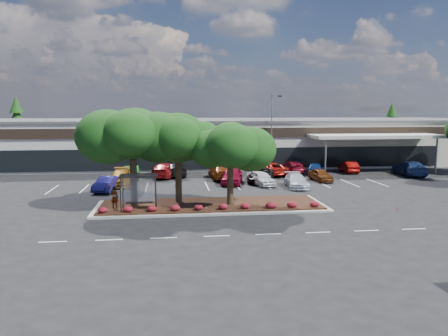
{
  "coord_description": "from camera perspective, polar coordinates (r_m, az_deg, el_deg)",
  "views": [
    {
      "loc": [
        -5.14,
        -29.64,
        7.65
      ],
      "look_at": [
        -0.5,
        7.69,
        2.6
      ],
      "focal_mm": 35.0,
      "sensor_mm": 36.0,
      "label": 1
    }
  ],
  "objects": [
    {
      "name": "car_10",
      "position": [
        49.99,
        -7.62,
        -0.27
      ],
      "size": [
        3.7,
        6.06,
        1.64
      ],
      "primitive_type": "imported",
      "rotation": [
        0.0,
        0.0,
        2.88
      ],
      "color": "maroon",
      "rests_on": "ground"
    },
    {
      "name": "car_11",
      "position": [
        50.85,
        -6.54,
        -0.13
      ],
      "size": [
        3.05,
        5.87,
        1.63
      ],
      "primitive_type": "imported",
      "rotation": [
        0.0,
        0.0,
        3.28
      ],
      "color": "black",
      "rests_on": "ground"
    },
    {
      "name": "island_tree_west",
      "position": [
        34.43,
        -11.82,
        1.74
      ],
      "size": [
        7.2,
        7.2,
        7.89
      ],
      "primitive_type": null,
      "color": "#113D0D",
      "rests_on": "landscape_island"
    },
    {
      "name": "retail_store",
      "position": [
        63.92,
        -2.41,
        3.6
      ],
      "size": [
        80.4,
        25.2,
        6.25
      ],
      "color": "beige",
      "rests_on": "ground"
    },
    {
      "name": "island_tree_east",
      "position": [
        33.91,
        0.83,
        0.64
      ],
      "size": [
        5.8,
        5.8,
        6.5
      ],
      "primitive_type": null,
      "color": "#113D0D",
      "rests_on": "landscape_island"
    },
    {
      "name": "car_7",
      "position": [
        48.08,
        12.5,
        -0.89
      ],
      "size": [
        1.94,
        4.04,
        1.33
      ],
      "primitive_type": "imported",
      "rotation": [
        0.0,
        0.0,
        0.1
      ],
      "color": "#653111",
      "rests_on": "ground"
    },
    {
      "name": "car_6",
      "position": [
        43.65,
        9.4,
        -1.66
      ],
      "size": [
        2.29,
        4.76,
        1.34
      ],
      "primitive_type": "imported",
      "rotation": [
        0.0,
        0.0,
        -0.09
      ],
      "color": "silver",
      "rests_on": "ground"
    },
    {
      "name": "bus_shelter",
      "position": [
        33.11,
        -11.09,
        -1.79
      ],
      "size": [
        2.75,
        1.55,
        2.59
      ],
      "color": "black",
      "rests_on": "landscape_island"
    },
    {
      "name": "conifer_north_west",
      "position": [
        79.66,
        -25.37,
        5.01
      ],
      "size": [
        4.4,
        4.4,
        10.0
      ],
      "primitive_type": "cone",
      "color": "#113D0D",
      "rests_on": "ground"
    },
    {
      "name": "car_17",
      "position": [
        55.37,
        23.07,
        -0.02
      ],
      "size": [
        3.05,
        6.1,
        1.7
      ],
      "primitive_type": "imported",
      "rotation": [
        0.0,
        0.0,
        3.03
      ],
      "color": "navy",
      "rests_on": "ground"
    },
    {
      "name": "car_4",
      "position": [
        46.53,
        4.85,
        -0.92
      ],
      "size": [
        3.98,
        5.86,
        1.49
      ],
      "primitive_type": "imported",
      "rotation": [
        0.0,
        0.0,
        -0.31
      ],
      "color": "black",
      "rests_on": "ground"
    },
    {
      "name": "survey_stake",
      "position": [
        32.32,
        21.56,
        -5.46
      ],
      "size": [
        0.08,
        0.14,
        0.96
      ],
      "color": "#9D8352",
      "rests_on": "ground"
    },
    {
      "name": "car_12",
      "position": [
        48.28,
        -0.45,
        -0.52
      ],
      "size": [
        2.44,
        5.55,
        1.59
      ],
      "primitive_type": "imported",
      "rotation": [
        0.0,
        0.0,
        3.18
      ],
      "color": "maroon",
      "rests_on": "ground"
    },
    {
      "name": "car_5",
      "position": [
        44.51,
        4.85,
        -1.33
      ],
      "size": [
        2.75,
        4.55,
        1.45
      ],
      "primitive_type": "imported",
      "rotation": [
        0.0,
        0.0,
        0.26
      ],
      "color": "white",
      "rests_on": "ground"
    },
    {
      "name": "conifer_north_east",
      "position": [
        83.45,
        20.97,
        4.98
      ],
      "size": [
        3.96,
        3.96,
        9.0
      ],
      "primitive_type": "cone",
      "color": "#113D0D",
      "rests_on": "ground"
    },
    {
      "name": "shrub_row",
      "position": [
        32.49,
        -1.37,
        -5.05
      ],
      "size": [
        17.0,
        0.8,
        0.5
      ],
      "primitive_type": null,
      "color": "maroon",
      "rests_on": "landscape_island"
    },
    {
      "name": "car_16",
      "position": [
        55.44,
        15.97,
        0.14
      ],
      "size": [
        1.84,
        4.3,
        1.38
      ],
      "primitive_type": "imported",
      "rotation": [
        0.0,
        0.0,
        3.05
      ],
      "color": "#830805",
      "rests_on": "ground"
    },
    {
      "name": "car_15",
      "position": [
        52.79,
        11.79,
        -0.05
      ],
      "size": [
        3.04,
        4.59,
        1.45
      ],
      "primitive_type": "imported",
      "rotation": [
        0.0,
        0.0,
        2.8
      ],
      "color": "navy",
      "rests_on": "ground"
    },
    {
      "name": "car_9",
      "position": [
        49.76,
        -12.0,
        -0.5
      ],
      "size": [
        2.11,
        4.66,
        1.48
      ],
      "primitive_type": "imported",
      "rotation": [
        0.0,
        0.0,
        3.26
      ],
      "color": "#17501F",
      "rests_on": "ground"
    },
    {
      "name": "ground",
      "position": [
        31.04,
        2.68,
        -6.63
      ],
      "size": [
        160.0,
        160.0,
        0.0
      ],
      "primitive_type": "plane",
      "color": "black",
      "rests_on": "ground"
    },
    {
      "name": "light_pole",
      "position": [
        54.61,
        6.33,
        3.97
      ],
      "size": [
        1.41,
        0.79,
        9.49
      ],
      "rotation": [
        0.0,
        0.0,
        -0.34
      ],
      "color": "#9A9B96",
      "rests_on": "ground"
    },
    {
      "name": "car_14",
      "position": [
        54.0,
        8.87,
        0.17
      ],
      "size": [
        2.35,
        5.04,
        1.42
      ],
      "primitive_type": "imported",
      "rotation": [
        0.0,
        0.0,
        3.21
      ],
      "color": "maroon",
      "rests_on": "ground"
    },
    {
      "name": "lane_markings",
      "position": [
        41.09,
        0.03,
        -3.08
      ],
      "size": [
        33.12,
        20.06,
        0.01
      ],
      "color": "silver",
      "rests_on": "ground"
    },
    {
      "name": "car_0",
      "position": [
        42.66,
        -15.07,
        -2.01
      ],
      "size": [
        2.39,
        4.4,
        1.38
      ],
      "primitive_type": "imported",
      "rotation": [
        0.0,
        0.0,
        -0.23
      ],
      "color": "navy",
      "rests_on": "ground"
    },
    {
      "name": "car_3",
      "position": [
        45.1,
        1.05,
        -1.03
      ],
      "size": [
        3.09,
        5.31,
        1.7
      ],
      "primitive_type": "imported",
      "rotation": [
        0.0,
        0.0,
        -0.23
      ],
      "color": "maroon",
      "rests_on": "ground"
    },
    {
      "name": "person_waiting",
      "position": [
        33.93,
        -14.11,
        -3.75
      ],
      "size": [
        0.7,
        0.58,
        1.65
      ],
      "primitive_type": "imported",
      "rotation": [
        0.0,
        0.0,
        2.79
      ],
      "color": "#594C47",
      "rests_on": "landscape_island"
    },
    {
      "name": "landscape_island",
      "position": [
        34.61,
        -1.72,
        -4.91
      ],
      "size": [
        18.0,
        6.0,
        0.26
      ],
      "color": "#9A9B96",
      "rests_on": "ground"
    },
    {
      "name": "car_1",
      "position": [
        45.49,
        -13.29,
        -1.22
      ],
      "size": [
        2.24,
        5.51,
        1.6
      ],
      "primitive_type": "imported",
      "rotation": [
        0.0,
        0.0,
        0.0
      ],
      "color": "#7A4A0A",
      "rests_on": "ground"
    },
    {
      "name": "car_13",
      "position": [
        51.31,
        5.99,
        -0.1
      ],
      "size": [
        3.86,
        6.0,
        1.54
      ],
      "primitive_type": "imported",
      "rotation": [
        0.0,
        0.0,
        3.39
      ],
      "color": "#951109",
      "rests_on": "ground"
    },
    {
      "name": "island_tree_mid",
      "position": [
        35.04,
        -6.0,
        1.49
      ],
      "size": [
        6.6,
        6.6,
        7.32
      ],
      "primitive_type": null,
      "color": "#113D0D",
      "rests_on": "landscape_island"
    }
  ]
}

